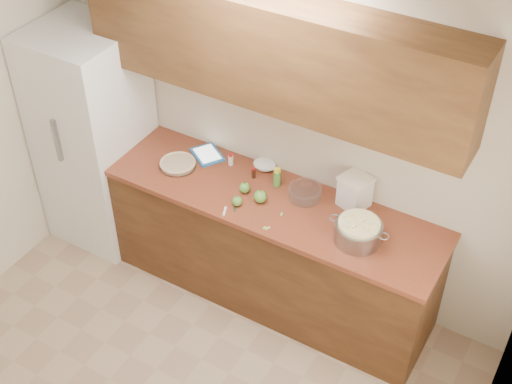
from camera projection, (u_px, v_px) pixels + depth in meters
The scene contains 21 objects.
room_shell at pixel (117, 298), 3.67m from camera, with size 3.60×3.60×3.60m.
counter_run at pixel (260, 243), 5.19m from camera, with size 2.64×0.68×0.92m.
upper_cabinets at pixel (273, 51), 4.33m from camera, with size 2.60×0.34×0.70m, color brown.
fridge at pixel (95, 138), 5.44m from camera, with size 0.70×0.70×1.80m, color white.
pie at pixel (178, 164), 5.12m from camera, with size 0.27×0.27×0.04m.
colander at pixel (358, 232), 4.50m from camera, with size 0.41×0.31×0.15m.
flour_canister at pixel (355, 191), 4.74m from camera, with size 0.24×0.24×0.23m.
tablet at pixel (207, 155), 5.23m from camera, with size 0.30×0.29×0.02m.
paring_knife at pixel (226, 211), 4.75m from camera, with size 0.08×0.17×0.02m.
lemon_bottle at pixel (277, 177), 4.93m from camera, with size 0.05×0.05×0.14m.
cinnamon_shaker at pixel (231, 160), 5.12m from camera, with size 0.04×0.04×0.09m.
vanilla_bottle at pixel (254, 173), 5.01m from camera, with size 0.03×0.03×0.08m.
mixing_bowl at pixel (305, 192), 4.84m from camera, with size 0.23×0.23×0.09m.
paper_towel at pixel (265, 164), 5.09m from camera, with size 0.17×0.14×0.07m, color white.
apple_left at pixel (245, 188), 4.89m from camera, with size 0.08×0.08×0.09m.
apple_center at pixel (260, 197), 4.81m from camera, with size 0.09×0.09×0.10m.
apple_front at pixel (237, 201), 4.79m from camera, with size 0.07×0.07×0.08m.
peel_a at pixel (268, 228), 4.63m from camera, with size 0.04×0.02×0.00m, color #97BA5A.
peel_b at pixel (264, 228), 4.64m from camera, with size 0.03×0.01×0.00m, color #97BA5A.
peel_c at pixel (281, 214), 4.74m from camera, with size 0.03×0.01×0.00m, color #97BA5A.
peel_d at pixel (236, 204), 4.81m from camera, with size 0.04×0.02×0.00m, color #97BA5A.
Camera 1 is at (1.86, -1.76, 4.08)m, focal length 50.00 mm.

